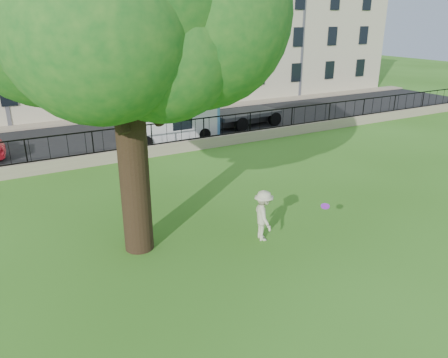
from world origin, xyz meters
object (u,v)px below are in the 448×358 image
frisbee (325,206)px  white_van (169,121)px  man (263,216)px  blue_truck (229,106)px

frisbee → white_van: (0.70, 14.28, -0.31)m
white_van → man: bearing=-99.6°
man → frisbee: bearing=-120.6°
frisbee → blue_truck: (5.20, 15.13, 0.02)m
frisbee → white_van: 14.30m
man → blue_truck: (6.53, 13.76, 0.59)m
blue_truck → white_van: bearing=-174.1°
man → blue_truck: blue_truck is taller
man → blue_truck: size_ratio=0.25×
white_van → blue_truck: bearing=10.1°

